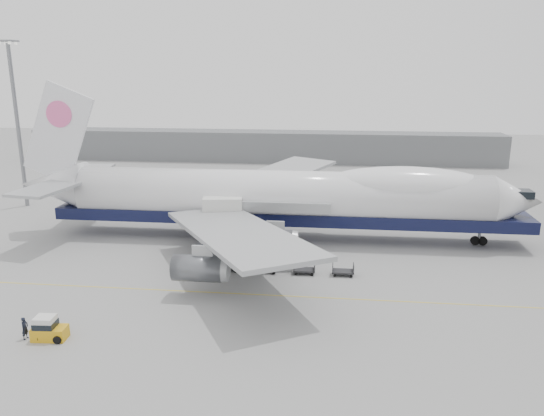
# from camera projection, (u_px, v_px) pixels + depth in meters

# --- Properties ---
(ground) EXTENTS (260.00, 260.00, 0.00)m
(ground) POSITION_uv_depth(u_px,v_px,m) (269.00, 272.00, 57.49)
(ground) COLOR gray
(ground) RESTS_ON ground
(apron_line) EXTENTS (60.00, 0.15, 0.01)m
(apron_line) POSITION_uv_depth(u_px,v_px,m) (261.00, 295.00, 51.73)
(apron_line) COLOR gold
(apron_line) RESTS_ON ground
(hangar) EXTENTS (110.00, 8.00, 7.00)m
(hangar) POSITION_uv_depth(u_px,v_px,m) (262.00, 146.00, 124.90)
(hangar) COLOR slate
(hangar) RESTS_ON ground
(floodlight_mast) EXTENTS (2.40, 2.40, 25.43)m
(floodlight_mast) POSITION_uv_depth(u_px,v_px,m) (17.00, 116.00, 81.48)
(floodlight_mast) COLOR slate
(floodlight_mast) RESTS_ON ground
(airliner) EXTENTS (67.00, 55.30, 19.98)m
(airliner) POSITION_uv_depth(u_px,v_px,m) (285.00, 196.00, 67.50)
(airliner) COLOR white
(airliner) RESTS_ON ground
(catering_truck) EXTENTS (5.48, 4.12, 6.14)m
(catering_truck) POSITION_uv_depth(u_px,v_px,m) (223.00, 218.00, 65.52)
(catering_truck) COLOR #172845
(catering_truck) RESTS_ON ground
(baggage_tug) EXTENTS (2.81, 1.64, 1.99)m
(baggage_tug) POSITION_uv_depth(u_px,v_px,m) (48.00, 329.00, 43.11)
(baggage_tug) COLOR gold
(baggage_tug) RESTS_ON ground
(ground_worker) EXTENTS (0.53, 0.74, 1.91)m
(ground_worker) POSITION_uv_depth(u_px,v_px,m) (25.00, 328.00, 43.11)
(ground_worker) COLOR black
(ground_worker) RESTS_ON ground
(traffic_cone) EXTENTS (0.40, 0.40, 0.59)m
(traffic_cone) POSITION_uv_depth(u_px,v_px,m) (51.00, 317.00, 46.57)
(traffic_cone) COLOR #FF4F0D
(traffic_cone) RESTS_ON ground
(dolly_0) EXTENTS (2.30, 1.35, 1.30)m
(dolly_0) POSITION_uv_depth(u_px,v_px,m) (192.00, 264.00, 58.27)
(dolly_0) COLOR #2D2D30
(dolly_0) RESTS_ON ground
(dolly_1) EXTENTS (2.30, 1.35, 1.30)m
(dolly_1) POSITION_uv_depth(u_px,v_px,m) (229.00, 266.00, 57.81)
(dolly_1) COLOR #2D2D30
(dolly_1) RESTS_ON ground
(dolly_2) EXTENTS (2.30, 1.35, 1.30)m
(dolly_2) POSITION_uv_depth(u_px,v_px,m) (266.00, 267.00, 57.36)
(dolly_2) COLOR #2D2D30
(dolly_2) RESTS_ON ground
(dolly_3) EXTENTS (2.30, 1.35, 1.30)m
(dolly_3) POSITION_uv_depth(u_px,v_px,m) (304.00, 269.00, 56.91)
(dolly_3) COLOR #2D2D30
(dolly_3) RESTS_ON ground
(dolly_4) EXTENTS (2.30, 1.35, 1.30)m
(dolly_4) POSITION_uv_depth(u_px,v_px,m) (343.00, 271.00, 56.45)
(dolly_4) COLOR #2D2D30
(dolly_4) RESTS_ON ground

